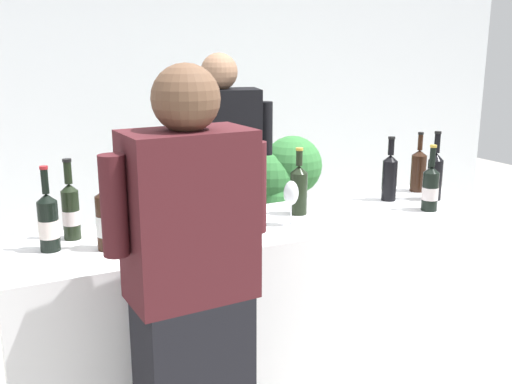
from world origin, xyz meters
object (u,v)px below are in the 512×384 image
(wine_bottle_5, at_px, (106,220))
(wine_bottle_7, at_px, (152,213))
(person_guest, at_px, (192,322))
(wine_bottle_6, at_px, (390,176))
(wine_bottle_4, at_px, (430,188))
(wine_bottle_1, at_px, (71,210))
(wine_bottle_2, at_px, (418,169))
(wine_bottle_8, at_px, (435,174))
(wine_bottle_9, at_px, (253,196))
(wine_bottle_0, at_px, (48,222))
(wine_bottle_11, at_px, (183,213))
(wine_glass, at_px, (291,195))
(wine_bottle_10, at_px, (299,188))
(wine_bottle_3, at_px, (199,196))
(potted_shrub, at_px, (279,193))
(person_server, at_px, (221,212))

(wine_bottle_5, height_order, wine_bottle_7, wine_bottle_5)
(wine_bottle_5, height_order, person_guest, person_guest)
(wine_bottle_6, bearing_deg, wine_bottle_4, -77.05)
(wine_bottle_5, bearing_deg, person_guest, -72.78)
(wine_bottle_1, relative_size, wine_bottle_2, 1.03)
(wine_bottle_7, height_order, wine_bottle_8, wine_bottle_8)
(wine_bottle_9, relative_size, person_guest, 0.20)
(wine_bottle_1, bearing_deg, person_guest, -69.59)
(wine_bottle_2, relative_size, wine_bottle_9, 0.97)
(wine_bottle_0, height_order, wine_bottle_11, wine_bottle_0)
(wine_bottle_0, relative_size, person_guest, 0.20)
(wine_bottle_9, distance_m, wine_glass, 0.17)
(wine_bottle_7, relative_size, wine_bottle_10, 1.05)
(person_guest, bearing_deg, wine_bottle_11, 73.05)
(wine_bottle_8, height_order, wine_bottle_10, wine_bottle_8)
(wine_bottle_3, distance_m, wine_bottle_9, 0.25)
(wine_bottle_8, bearing_deg, wine_bottle_9, 177.33)
(wine_glass, bearing_deg, wine_bottle_8, 4.13)
(wine_bottle_1, height_order, potted_shrub, wine_bottle_1)
(wine_bottle_1, relative_size, potted_shrub, 0.30)
(wine_bottle_5, distance_m, wine_bottle_7, 0.20)
(wine_bottle_0, distance_m, wine_bottle_10, 1.14)
(wine_bottle_0, bearing_deg, person_server, 31.40)
(wine_bottle_9, relative_size, potted_shrub, 0.30)
(wine_bottle_10, distance_m, potted_shrub, 1.30)
(wine_bottle_2, relative_size, wine_bottle_8, 0.91)
(wine_bottle_9, distance_m, person_guest, 0.82)
(wine_bottle_2, bearing_deg, wine_bottle_7, -174.28)
(wine_bottle_1, distance_m, potted_shrub, 1.90)
(wine_bottle_7, bearing_deg, wine_bottle_10, 4.32)
(person_server, bearing_deg, person_guest, -117.02)
(wine_bottle_11, height_order, wine_glass, wine_bottle_11)
(wine_bottle_2, bearing_deg, wine_bottle_6, -162.28)
(wine_bottle_9, relative_size, person_server, 0.20)
(wine_bottle_1, distance_m, wine_glass, 0.94)
(wine_bottle_8, bearing_deg, wine_bottle_6, 157.23)
(wine_bottle_6, xyz_separation_m, wine_bottle_9, (-0.81, -0.04, -0.01))
(potted_shrub, bearing_deg, wine_bottle_6, -87.99)
(wine_bottle_0, bearing_deg, person_guest, -58.59)
(wine_bottle_0, distance_m, wine_bottle_1, 0.15)
(wine_bottle_3, height_order, wine_bottle_4, wine_bottle_3)
(wine_bottle_1, xyz_separation_m, wine_bottle_2, (1.86, 0.01, -0.00))
(wine_bottle_1, height_order, wine_bottle_4, wine_bottle_1)
(wine_bottle_5, bearing_deg, wine_bottle_9, 5.94)
(wine_bottle_1, bearing_deg, wine_glass, -14.54)
(wine_bottle_2, bearing_deg, wine_bottle_9, -173.08)
(wine_glass, relative_size, potted_shrub, 0.18)
(wine_bottle_10, bearing_deg, wine_bottle_1, 174.83)
(wine_bottle_7, height_order, wine_bottle_9, wine_bottle_9)
(wine_bottle_1, bearing_deg, wine_bottle_11, -23.52)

